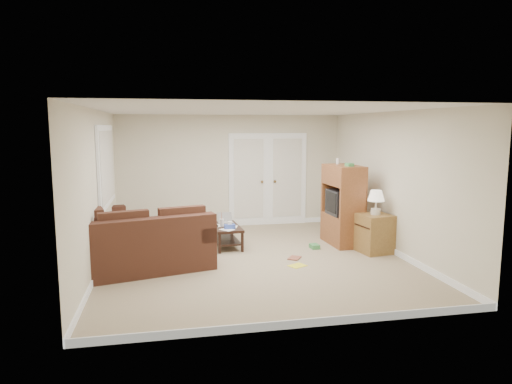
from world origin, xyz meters
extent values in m
plane|color=tan|center=(0.00, 0.00, 0.00)|extent=(5.50, 5.50, 0.00)
cube|color=silver|center=(0.00, 0.00, 2.50)|extent=(5.00, 5.50, 0.02)
cube|color=beige|center=(-2.50, 0.00, 1.25)|extent=(0.02, 5.50, 2.50)
cube|color=beige|center=(2.50, 0.00, 1.25)|extent=(0.02, 5.50, 2.50)
cube|color=beige|center=(0.00, 2.75, 1.25)|extent=(5.00, 0.02, 2.50)
cube|color=beige|center=(0.00, -2.75, 1.25)|extent=(5.00, 0.02, 2.50)
cube|color=silver|center=(0.40, 2.72, 1.02)|extent=(0.90, 0.04, 2.13)
cube|color=silver|center=(1.30, 2.72, 1.02)|extent=(0.90, 0.04, 2.13)
cube|color=white|center=(0.40, 2.69, 1.07)|extent=(0.68, 0.02, 1.80)
cube|color=white|center=(1.30, 2.69, 1.07)|extent=(0.68, 0.02, 1.80)
cube|color=silver|center=(-2.47, 1.00, 1.55)|extent=(0.04, 1.92, 1.42)
cube|color=white|center=(-2.44, 1.00, 1.55)|extent=(0.02, 1.74, 1.24)
cube|color=#48271B|center=(-2.46, 0.83, 0.22)|extent=(1.50, 2.57, 0.44)
cube|color=#48271B|center=(-2.79, 0.74, 0.67)|extent=(0.83, 2.40, 0.45)
cube|color=#48271B|center=(-2.72, 1.88, 0.56)|extent=(0.98, 0.47, 0.23)
cube|color=#4F2D1F|center=(-2.38, 0.85, 0.50)|extent=(1.17, 2.39, 0.13)
cube|color=#48271B|center=(-1.71, -0.22, 0.22)|extent=(2.06, 1.38, 0.44)
cube|color=#48271B|center=(-1.62, -0.56, 0.67)|extent=(1.89, 0.71, 0.45)
cube|color=#48271B|center=(-0.91, -0.02, 0.56)|extent=(0.47, 0.98, 0.23)
cube|color=#4F2D1F|center=(-1.73, -0.14, 0.50)|extent=(1.88, 1.05, 0.13)
cube|color=black|center=(-0.91, -0.02, 0.69)|extent=(0.53, 0.90, 0.03)
cube|color=#B53413|center=(-0.97, 0.20, 0.71)|extent=(0.36, 0.20, 0.02)
cube|color=black|center=(-0.36, 0.92, 0.38)|extent=(0.55, 1.00, 0.04)
cube|color=black|center=(-0.36, 0.92, 0.13)|extent=(0.47, 0.93, 0.03)
cylinder|color=silver|center=(-0.44, 0.87, 0.47)|extent=(0.08, 0.08, 0.14)
cylinder|color=#B53413|center=(-0.44, 0.87, 0.60)|extent=(0.01, 0.01, 0.12)
cube|color=#3750B5|center=(-0.32, 0.66, 0.44)|extent=(0.20, 0.12, 0.08)
cube|color=white|center=(-0.35, 0.83, 0.40)|extent=(0.35, 0.55, 0.00)
cube|color=brown|center=(1.86, 0.70, 0.28)|extent=(0.56, 0.97, 0.57)
cube|color=brown|center=(1.86, 0.70, 1.33)|extent=(0.56, 0.97, 0.38)
cube|color=black|center=(1.84, 0.69, 0.81)|extent=(0.48, 0.59, 0.47)
cube|color=black|center=(1.61, 0.68, 0.83)|extent=(0.03, 0.49, 0.38)
cube|color=#3F8B4A|center=(1.87, 0.46, 1.55)|extent=(0.12, 0.18, 0.06)
cylinder|color=silver|center=(1.85, 0.98, 1.57)|extent=(0.07, 0.07, 0.11)
cube|color=olive|center=(2.20, 0.00, 0.35)|extent=(0.61, 0.61, 0.69)
cylinder|color=beige|center=(2.20, 0.00, 0.74)|extent=(0.17, 0.17, 0.11)
cylinder|color=beige|center=(2.20, 0.00, 0.87)|extent=(0.03, 0.03, 0.15)
cone|color=beige|center=(2.20, 0.00, 1.03)|extent=(0.30, 0.30, 0.19)
cube|color=silver|center=(2.14, 2.45, 0.15)|extent=(0.12, 0.10, 0.29)
cube|color=yellow|center=(0.62, -0.51, 0.00)|extent=(0.34, 0.31, 0.01)
cube|color=#3F8B4A|center=(1.23, 0.46, 0.04)|extent=(0.16, 0.21, 0.08)
imported|color=brown|center=(0.61, -0.05, 0.01)|extent=(0.29, 0.31, 0.02)
camera|label=1|loc=(-1.42, -7.39, 2.23)|focal=32.00mm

